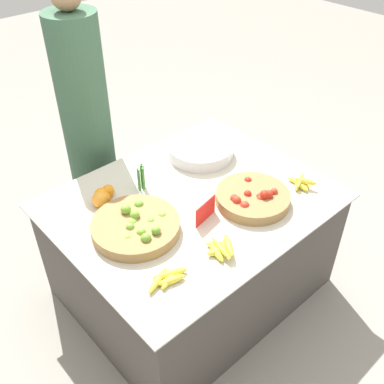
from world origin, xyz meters
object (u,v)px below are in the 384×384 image
lime_bowl (136,226)px  metal_bowl (200,150)px  price_sign (205,211)px  vendor_person (88,132)px  tomato_basket (252,198)px

lime_bowl → metal_bowl: lime_bowl is taller
price_sign → vendor_person: bearing=81.3°
tomato_basket → vendor_person: vendor_person is taller
tomato_basket → vendor_person: 1.13m
tomato_basket → metal_bowl: 0.53m
price_sign → vendor_person: (-0.04, 1.02, 0.03)m
price_sign → lime_bowl: bearing=140.6°
lime_bowl → metal_bowl: bearing=22.3°
lime_bowl → vendor_person: size_ratio=0.26×
tomato_basket → price_sign: 0.28m
tomato_basket → metal_bowl: tomato_basket is taller
tomato_basket → vendor_person: (-0.32, 1.09, 0.05)m
lime_bowl → tomato_basket: 0.63m
metal_bowl → vendor_person: (-0.43, 0.57, 0.05)m
price_sign → metal_bowl: bearing=38.4°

